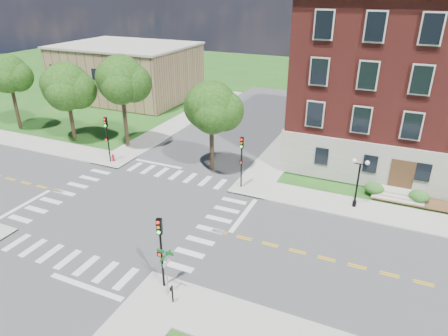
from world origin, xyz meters
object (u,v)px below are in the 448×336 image
at_px(traffic_signal_ne, 242,156).
at_px(traffic_signal_nw, 107,134).
at_px(traffic_signal_se, 161,244).
at_px(twin_lamp_west, 358,180).
at_px(push_button_post, 172,293).
at_px(street_sign_pole, 166,264).
at_px(fire_hydrant, 113,158).

xyz_separation_m(traffic_signal_ne, traffic_signal_nw, (-14.55, -0.26, 0.00)).
bearing_deg(traffic_signal_ne, traffic_signal_se, -87.63).
bearing_deg(twin_lamp_west, traffic_signal_ne, -176.78).
relative_size(traffic_signal_nw, push_button_post, 4.00).
bearing_deg(street_sign_pole, fire_hydrant, 136.69).
distance_m(traffic_signal_nw, push_button_post, 22.27).
xyz_separation_m(traffic_signal_se, push_button_post, (1.22, -1.00, -2.39)).
bearing_deg(street_sign_pole, traffic_signal_se, 141.89).
bearing_deg(fire_hydrant, traffic_signal_se, -43.49).
xyz_separation_m(twin_lamp_west, fire_hydrant, (-24.33, -0.52, -2.06)).
xyz_separation_m(twin_lamp_west, push_button_post, (-8.12, -15.74, -1.73)).
distance_m(traffic_signal_se, traffic_signal_ne, 14.20).
bearing_deg(traffic_signal_se, traffic_signal_nw, 137.39).
distance_m(traffic_signal_ne, twin_lamp_west, 9.96).
relative_size(traffic_signal_se, twin_lamp_west, 1.13).
height_order(traffic_signal_ne, fire_hydrant, traffic_signal_ne).
bearing_deg(traffic_signal_se, push_button_post, -39.26).
xyz_separation_m(traffic_signal_se, twin_lamp_west, (9.34, 14.74, -0.66)).
relative_size(traffic_signal_nw, street_sign_pole, 1.55).
bearing_deg(traffic_signal_se, traffic_signal_ne, 92.37).
xyz_separation_m(traffic_signal_nw, fire_hydrant, (0.15, 0.30, -2.72)).
xyz_separation_m(street_sign_pole, push_button_post, (0.63, -0.54, -1.51)).
relative_size(street_sign_pole, push_button_post, 2.58).
xyz_separation_m(street_sign_pole, fire_hydrant, (-15.58, 14.68, -1.84)).
xyz_separation_m(traffic_signal_ne, street_sign_pole, (1.17, -14.64, -0.88)).
relative_size(traffic_signal_ne, push_button_post, 4.00).
relative_size(traffic_signal_se, street_sign_pole, 1.55).
xyz_separation_m(traffic_signal_se, traffic_signal_ne, (-0.59, 14.18, 0.00)).
bearing_deg(push_button_post, street_sign_pole, 139.72).
distance_m(traffic_signal_nw, street_sign_pole, 21.33).
relative_size(street_sign_pole, fire_hydrant, 4.13).
bearing_deg(twin_lamp_west, street_sign_pole, -119.93).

